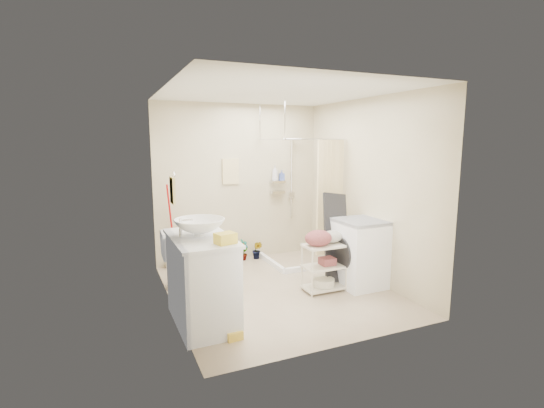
{
  "coord_description": "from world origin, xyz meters",
  "views": [
    {
      "loc": [
        -2.08,
        -4.65,
        2.0
      ],
      "look_at": [
        0.02,
        0.25,
        1.14
      ],
      "focal_mm": 26.0,
      "sensor_mm": 36.0,
      "label": 1
    }
  ],
  "objects_px": {
    "vanity": "(202,280)",
    "laundry_rack": "(324,263)",
    "washing_machine": "(361,253)",
    "toilet": "(191,258)"
  },
  "relations": [
    {
      "from": "vanity",
      "to": "toilet",
      "type": "height_order",
      "value": "vanity"
    },
    {
      "from": "toilet",
      "to": "washing_machine",
      "type": "height_order",
      "value": "washing_machine"
    },
    {
      "from": "vanity",
      "to": "laundry_rack",
      "type": "relative_size",
      "value": 1.45
    },
    {
      "from": "toilet",
      "to": "washing_machine",
      "type": "bearing_deg",
      "value": -109.65
    },
    {
      "from": "vanity",
      "to": "washing_machine",
      "type": "xyz_separation_m",
      "value": [
        2.3,
        0.28,
        -0.03
      ]
    },
    {
      "from": "washing_machine",
      "to": "laundry_rack",
      "type": "xyz_separation_m",
      "value": [
        -0.58,
        0.01,
        -0.08
      ]
    },
    {
      "from": "vanity",
      "to": "laundry_rack",
      "type": "height_order",
      "value": "vanity"
    },
    {
      "from": "washing_machine",
      "to": "toilet",
      "type": "bearing_deg",
      "value": 156.97
    },
    {
      "from": "laundry_rack",
      "to": "washing_machine",
      "type": "bearing_deg",
      "value": -1.02
    },
    {
      "from": "toilet",
      "to": "laundry_rack",
      "type": "height_order",
      "value": "toilet"
    }
  ]
}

